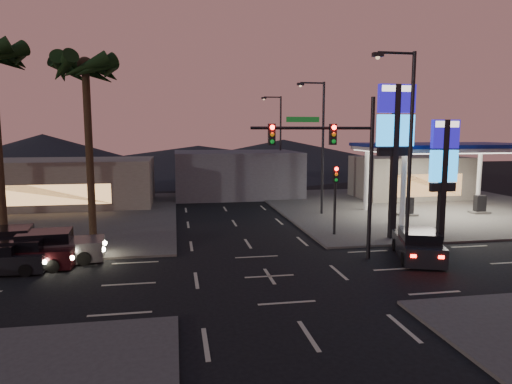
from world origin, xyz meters
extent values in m
plane|color=black|center=(0.00, 0.00, 0.00)|extent=(140.00, 140.00, 0.00)
cube|color=#47443F|center=(16.00, 16.00, 0.06)|extent=(24.00, 24.00, 0.12)
cube|color=#47443F|center=(-16.00, 16.00, 0.06)|extent=(24.00, 24.00, 0.12)
cylinder|color=silver|center=(11.00, 9.00, 2.50)|extent=(0.36, 0.36, 5.00)
cylinder|color=silver|center=(11.00, 15.00, 2.50)|extent=(0.36, 0.36, 5.00)
cylinder|color=silver|center=(21.00, 15.00, 2.50)|extent=(0.36, 0.36, 5.00)
cube|color=silver|center=(16.00, 12.00, 5.20)|extent=(12.00, 8.00, 0.50)
cube|color=white|center=(16.00, 12.00, 4.90)|extent=(11.60, 7.60, 0.06)
cube|color=navy|center=(16.00, 12.00, 5.35)|extent=(12.20, 8.20, 0.25)
cube|color=black|center=(13.00, 12.00, 0.80)|extent=(0.80, 0.50, 1.40)
cube|color=black|center=(19.00, 12.00, 0.80)|extent=(0.80, 0.50, 1.40)
cube|color=#726B5B|center=(18.00, 21.00, 2.00)|extent=(10.00, 6.00, 4.00)
cube|color=black|center=(8.50, 5.50, 4.50)|extent=(0.35, 0.35, 9.00)
cube|color=#160D92|center=(8.50, 5.50, 8.20)|extent=(2.20, 0.30, 1.60)
cube|color=white|center=(8.50, 5.50, 8.75)|extent=(1.98, 0.32, 0.35)
cube|color=#1A91F9|center=(8.50, 5.50, 6.40)|extent=(2.20, 0.30, 1.80)
cube|color=black|center=(8.50, 5.50, 5.20)|extent=(2.09, 0.28, 0.50)
cube|color=black|center=(11.00, 4.50, 3.50)|extent=(0.35, 0.35, 7.00)
cube|color=#160D92|center=(11.00, 4.50, 6.20)|extent=(1.60, 0.30, 1.60)
cube|color=white|center=(11.00, 4.50, 6.75)|extent=(1.44, 0.32, 0.35)
cube|color=#1A91F9|center=(11.00, 4.50, 4.40)|extent=(1.60, 0.30, 1.80)
cube|color=black|center=(11.00, 4.50, 3.20)|extent=(1.52, 0.28, 0.50)
cylinder|color=black|center=(5.50, 2.00, 4.00)|extent=(0.20, 0.20, 8.00)
cylinder|color=black|center=(2.50, 2.00, 6.50)|extent=(6.00, 0.14, 0.14)
cube|color=#0C3F14|center=(2.00, 2.00, 6.90)|extent=(1.60, 0.05, 0.25)
cube|color=black|center=(3.50, 2.00, 6.20)|extent=(0.32, 0.25, 1.00)
sphere|color=#FF0C07|center=(3.50, 1.85, 6.53)|extent=(0.22, 0.22, 0.22)
sphere|color=orange|center=(3.50, 1.85, 6.20)|extent=(0.20, 0.20, 0.20)
sphere|color=#0CB226|center=(3.50, 1.85, 5.87)|extent=(0.20, 0.20, 0.20)
cube|color=black|center=(0.50, 2.00, 6.20)|extent=(0.32, 0.25, 1.00)
sphere|color=#FF0C07|center=(0.50, 1.85, 6.53)|extent=(0.22, 0.22, 0.22)
sphere|color=orange|center=(0.50, 1.85, 6.20)|extent=(0.20, 0.20, 0.20)
sphere|color=#0CB226|center=(0.50, 1.85, 5.87)|extent=(0.20, 0.20, 0.20)
cylinder|color=black|center=(5.50, 7.00, 2.00)|extent=(0.16, 0.16, 4.00)
cube|color=black|center=(5.50, 7.00, 3.80)|extent=(0.32, 0.25, 1.00)
sphere|color=#FF0C07|center=(5.50, 6.85, 4.13)|extent=(0.22, 0.22, 0.22)
sphere|color=orange|center=(5.50, 6.85, 3.80)|extent=(0.20, 0.20, 0.20)
sphere|color=#0CB226|center=(5.50, 6.85, 3.47)|extent=(0.20, 0.20, 0.20)
cylinder|color=black|center=(7.00, 1.00, 5.00)|extent=(0.18, 0.18, 10.00)
cylinder|color=black|center=(6.10, 1.00, 9.90)|extent=(1.80, 0.12, 0.12)
cube|color=black|center=(5.20, 1.00, 9.80)|extent=(0.50, 0.25, 0.18)
sphere|color=#FFCC8C|center=(5.20, 1.00, 9.68)|extent=(0.20, 0.20, 0.20)
cylinder|color=black|center=(7.00, 14.00, 5.00)|extent=(0.18, 0.18, 10.00)
cylinder|color=black|center=(6.10, 14.00, 9.90)|extent=(1.80, 0.12, 0.12)
cube|color=black|center=(5.20, 14.00, 9.80)|extent=(0.50, 0.25, 0.18)
sphere|color=#FFCC8C|center=(5.20, 14.00, 9.68)|extent=(0.20, 0.20, 0.20)
cylinder|color=black|center=(7.00, 28.00, 5.00)|extent=(0.18, 0.18, 10.00)
cylinder|color=black|center=(6.10, 28.00, 9.90)|extent=(1.80, 0.12, 0.12)
cube|color=black|center=(5.20, 28.00, 9.80)|extent=(0.50, 0.25, 0.18)
sphere|color=#FFCC8C|center=(5.20, 28.00, 9.68)|extent=(0.20, 0.20, 0.20)
cylinder|color=black|center=(-9.00, 9.50, 5.10)|extent=(0.44, 0.44, 10.20)
sphere|color=black|center=(-9.00, 9.50, 10.20)|extent=(0.90, 0.90, 0.90)
cone|color=black|center=(-7.70, 9.50, 9.90)|extent=(0.90, 2.74, 1.91)
cone|color=black|center=(-8.08, 10.42, 9.90)|extent=(2.57, 2.57, 1.91)
cone|color=black|center=(-9.00, 10.80, 9.90)|extent=(2.74, 0.90, 1.91)
cone|color=black|center=(-9.92, 10.42, 9.90)|extent=(2.57, 2.57, 1.91)
cone|color=black|center=(-10.30, 9.50, 9.90)|extent=(0.90, 2.74, 1.91)
cone|color=black|center=(-9.92, 8.58, 9.90)|extent=(2.57, 2.57, 1.91)
cone|color=black|center=(-9.00, 8.20, 9.90)|extent=(2.74, 0.90, 1.91)
cone|color=black|center=(-8.08, 8.58, 9.90)|extent=(2.57, 2.57, 1.91)
cone|color=black|center=(-12.70, 9.50, 10.50)|extent=(0.90, 2.74, 1.91)
cone|color=black|center=(-13.08, 10.42, 10.50)|extent=(2.57, 2.57, 1.91)
cone|color=black|center=(-14.00, 10.80, 10.50)|extent=(2.74, 0.90, 1.91)
cone|color=black|center=(-13.08, 8.58, 10.50)|extent=(2.57, 2.57, 1.91)
cube|color=#726B5B|center=(-14.00, 22.00, 2.00)|extent=(16.00, 8.00, 4.00)
cube|color=#4C4C51|center=(2.00, 26.00, 2.20)|extent=(12.00, 9.00, 4.40)
cone|color=black|center=(-25.00, 60.00, 3.00)|extent=(40.00, 40.00, 6.00)
cone|color=black|center=(15.00, 60.00, 2.50)|extent=(50.00, 50.00, 5.00)
cone|color=black|center=(0.00, 60.00, 2.00)|extent=(60.00, 60.00, 4.00)
cube|color=black|center=(-11.80, 2.67, 0.50)|extent=(4.05, 1.82, 0.82)
cylinder|color=black|center=(-10.50, 3.39, 0.29)|extent=(0.59, 0.24, 0.58)
cylinder|color=black|center=(-10.55, 1.85, 0.29)|extent=(0.59, 0.24, 0.58)
sphere|color=#FFF2BF|center=(-9.78, 3.14, 0.56)|extent=(0.20, 0.20, 0.20)
sphere|color=#FFF2BF|center=(-9.82, 2.05, 0.56)|extent=(0.20, 0.20, 0.20)
cube|color=black|center=(-10.83, 3.15, 0.53)|extent=(4.33, 2.01, 0.87)
cube|color=black|center=(-11.12, 3.16, 1.11)|extent=(2.21, 1.75, 0.63)
cylinder|color=black|center=(-9.44, 3.90, 0.31)|extent=(0.63, 0.26, 0.62)
cylinder|color=black|center=(-9.52, 2.26, 0.31)|extent=(0.63, 0.26, 0.62)
cylinder|color=black|center=(-12.14, 4.04, 0.31)|extent=(0.63, 0.26, 0.62)
sphere|color=#FFF2BF|center=(-8.68, 3.62, 0.60)|extent=(0.21, 0.21, 0.21)
sphere|color=#FFF2BF|center=(-8.74, 2.46, 0.60)|extent=(0.21, 0.21, 0.21)
cube|color=#515153|center=(-9.92, 3.96, 0.59)|extent=(4.84, 2.37, 0.96)
cube|color=black|center=(-10.24, 3.94, 1.23)|extent=(2.49, 2.01, 0.69)
cylinder|color=black|center=(-8.51, 4.99, 0.34)|extent=(0.70, 0.31, 0.68)
cylinder|color=black|center=(-8.36, 3.19, 0.34)|extent=(0.70, 0.31, 0.68)
cylinder|color=black|center=(-11.49, 4.74, 0.34)|extent=(0.70, 0.31, 0.68)
cylinder|color=black|center=(-11.33, 2.93, 0.34)|extent=(0.70, 0.31, 0.68)
sphere|color=#FFF2BF|center=(-7.64, 4.80, 0.66)|extent=(0.23, 0.23, 0.23)
sphere|color=#FFF2BF|center=(-7.53, 3.53, 0.66)|extent=(0.23, 0.23, 0.23)
cube|color=#FF140A|center=(-12.31, 4.40, 0.75)|extent=(0.11, 0.27, 0.15)
cube|color=black|center=(-12.01, 4.76, 0.61)|extent=(5.09, 2.61, 1.00)
cube|color=black|center=(-12.34, 4.72, 1.28)|extent=(2.65, 2.16, 0.72)
cylinder|color=black|center=(-10.58, 5.88, 0.35)|extent=(0.74, 0.35, 0.71)
cylinder|color=black|center=(-10.35, 4.01, 0.35)|extent=(0.74, 0.35, 0.71)
sphere|color=#FFF2BF|center=(-9.66, 5.71, 0.69)|extent=(0.24, 0.24, 0.24)
sphere|color=#FFF2BF|center=(-9.51, 4.39, 0.69)|extent=(0.24, 0.24, 0.24)
cube|color=black|center=(7.91, 1.52, 0.56)|extent=(3.21, 4.82, 0.91)
cube|color=black|center=(7.81, 1.24, 1.16)|extent=(2.34, 2.66, 0.66)
cylinder|color=black|center=(7.55, 3.14, 0.32)|extent=(0.44, 0.69, 0.65)
cylinder|color=black|center=(9.18, 2.59, 0.32)|extent=(0.44, 0.69, 0.65)
cylinder|color=black|center=(6.64, 0.46, 0.32)|extent=(0.44, 0.69, 0.65)
cylinder|color=black|center=(8.27, -0.09, 0.32)|extent=(0.44, 0.69, 0.65)
cube|color=#FF140A|center=(6.62, -0.39, 0.71)|extent=(0.27, 0.16, 0.14)
cube|color=#FF140A|center=(7.77, -0.78, 0.71)|extent=(0.27, 0.16, 0.14)
camera|label=1|loc=(-3.98, -19.02, 6.31)|focal=32.00mm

